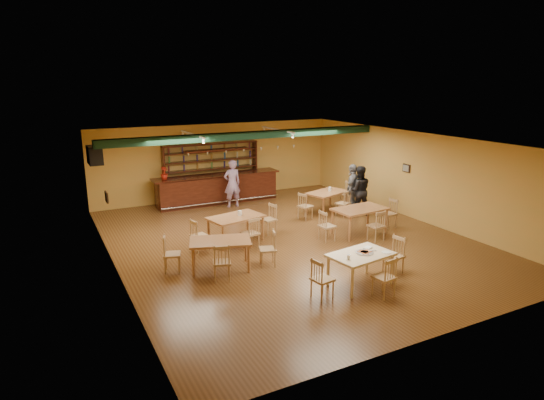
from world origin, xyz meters
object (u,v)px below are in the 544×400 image
bar_counter (218,189)px  dining_table_d (359,221)px  dining_table_a (236,229)px  dining_table_b (327,202)px  dining_table_c (221,254)px  patron_right_a (359,191)px  near_table (360,269)px  patron_bar (232,183)px

bar_counter → dining_table_d: size_ratio=3.05×
dining_table_a → dining_table_b: dining_table_a is taller
bar_counter → dining_table_d: bearing=-65.0°
dining_table_c → dining_table_d: dining_table_d is taller
bar_counter → dining_table_c: bar_counter is taller
dining_table_d → patron_right_a: 2.18m
dining_table_c → dining_table_d: bearing=25.9°
bar_counter → dining_table_a: bar_counter is taller
dining_table_c → near_table: bearing=-24.9°
near_table → patron_bar: (0.01, 7.82, 0.51)m
dining_table_a → patron_right_a: bearing=-4.4°
dining_table_b → dining_table_a: bearing=-179.3°
dining_table_b → bar_counter: bearing=116.5°
near_table → dining_table_a: bearing=100.5°
dining_table_a → bar_counter: bearing=64.1°
dining_table_d → patron_right_a: (1.27, 1.71, 0.48)m
dining_table_a → dining_table_d: dining_table_d is taller
dining_table_a → dining_table_d: size_ratio=0.96×
dining_table_a → dining_table_b: size_ratio=1.04×
dining_table_b → dining_table_d: size_ratio=0.92×
bar_counter → patron_right_a: bearing=-45.1°
patron_bar → patron_right_a: patron_bar is taller
bar_counter → patron_right_a: 5.49m
patron_bar → dining_table_c: bearing=65.1°
bar_counter → dining_table_b: size_ratio=3.30×
dining_table_a → near_table: bearing=-82.7°
bar_counter → near_table: (0.28, -8.64, -0.17)m
dining_table_a → near_table: 4.35m
bar_counter → near_table: bar_counter is taller
dining_table_a → dining_table_c: bearing=-135.8°
near_table → dining_table_d: bearing=44.1°
dining_table_a → patron_bar: patron_bar is taller
dining_table_b → dining_table_d: (-0.47, -2.51, 0.03)m
dining_table_c → patron_right_a: patron_right_a is taller
dining_table_b → patron_right_a: patron_right_a is taller
near_table → dining_table_b: bearing=54.8°
dining_table_a → dining_table_c: dining_table_a is taller
dining_table_a → dining_table_b: 4.45m
bar_counter → near_table: bearing=-88.2°
dining_table_d → near_table: 3.83m
dining_table_b → dining_table_c: bearing=-167.9°
patron_bar → patron_right_a: 4.71m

